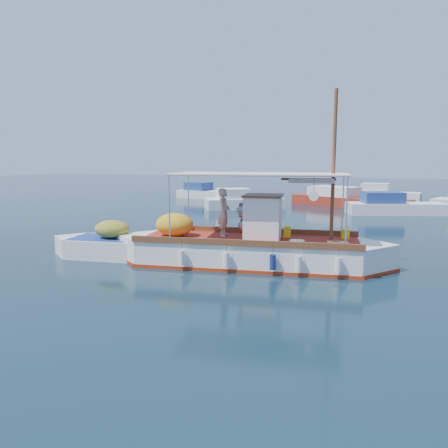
% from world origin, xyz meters
% --- Properties ---
extents(ground, '(160.00, 160.00, 0.00)m').
position_xyz_m(ground, '(0.00, 0.00, 0.00)').
color(ground, black).
rests_on(ground, ground).
extents(fishing_caique, '(10.63, 3.97, 6.55)m').
position_xyz_m(fishing_caique, '(-0.34, -0.08, 0.58)').
color(fishing_caique, white).
rests_on(fishing_caique, ground).
extents(dinghy, '(6.96, 2.67, 1.72)m').
position_xyz_m(dinghy, '(-5.04, -0.65, 0.36)').
color(dinghy, white).
rests_on(dinghy, ground).
extents(bg_boat_nw, '(6.53, 5.25, 1.80)m').
position_xyz_m(bg_boat_nw, '(-6.40, 17.80, 0.49)').
color(bg_boat_nw, silver).
rests_on(bg_boat_nw, ground).
extents(bg_boat_n, '(10.12, 7.06, 1.80)m').
position_xyz_m(bg_boat_n, '(1.28, 22.39, 0.49)').
color(bg_boat_n, maroon).
rests_on(bg_boat_n, ground).
extents(bg_boat_ne, '(7.19, 4.23, 1.80)m').
position_xyz_m(bg_boat_ne, '(4.99, 18.03, 0.49)').
color(bg_boat_ne, silver).
rests_on(bg_boat_ne, ground).
extents(bg_boat_far_w, '(6.13, 3.66, 1.80)m').
position_xyz_m(bg_boat_far_w, '(-12.80, 24.96, 0.49)').
color(bg_boat_far_w, silver).
rests_on(bg_boat_far_w, ground).
extents(bg_boat_far_n, '(6.52, 3.00, 1.80)m').
position_xyz_m(bg_boat_far_n, '(4.19, 29.39, 0.49)').
color(bg_boat_far_n, silver).
rests_on(bg_boat_far_n, ground).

